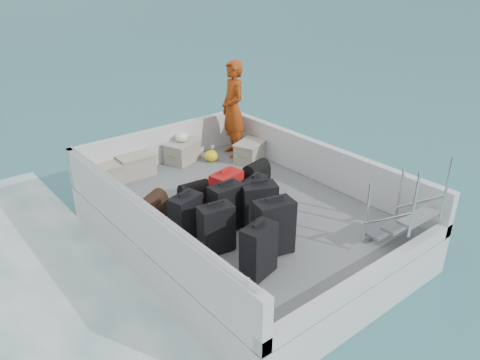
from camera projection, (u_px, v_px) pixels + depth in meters
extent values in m
plane|color=#1A505D|center=(242.00, 242.00, 7.67)|extent=(160.00, 160.00, 0.00)
cube|color=silver|center=(242.00, 226.00, 7.54)|extent=(3.60, 5.00, 0.60)
cube|color=slate|center=(242.00, 209.00, 7.41)|extent=(3.30, 4.70, 0.02)
cube|color=silver|center=(143.00, 225.00, 6.27)|extent=(0.14, 5.00, 0.70)
cube|color=silver|center=(318.00, 161.00, 8.24)|extent=(0.14, 5.00, 0.70)
cube|color=silver|center=(162.00, 145.00, 8.96)|extent=(3.60, 0.14, 0.70)
cube|color=silver|center=(369.00, 277.00, 5.66)|extent=(3.60, 0.14, 0.20)
cylinder|color=silver|center=(140.00, 199.00, 6.10)|extent=(0.04, 4.80, 0.04)
cube|color=black|center=(259.00, 251.00, 5.71)|extent=(0.51, 0.36, 0.71)
cube|color=black|center=(216.00, 229.00, 6.20)|extent=(0.49, 0.34, 0.68)
cube|color=black|center=(186.00, 217.00, 6.51)|extent=(0.50, 0.37, 0.65)
cube|color=black|center=(274.00, 228.00, 6.14)|extent=(0.57, 0.41, 0.78)
cube|color=black|center=(226.00, 208.00, 6.71)|extent=(0.48, 0.29, 0.70)
cube|color=#B2180D|center=(227.00, 193.00, 7.16)|extent=(0.53, 0.39, 0.67)
cube|color=black|center=(259.00, 206.00, 6.77)|extent=(0.58, 0.48, 0.69)
cube|color=black|center=(256.00, 194.00, 7.28)|extent=(0.44, 0.34, 0.54)
cube|color=#B2180D|center=(218.00, 190.00, 7.70)|extent=(0.77, 0.65, 0.26)
cube|color=#A7A191|center=(106.00, 175.00, 8.15)|extent=(0.56, 0.41, 0.33)
cube|color=#A7A191|center=(136.00, 166.00, 8.47)|extent=(0.63, 0.45, 0.37)
cube|color=#A7A191|center=(183.00, 152.00, 9.04)|extent=(0.74, 0.63, 0.38)
cube|color=#A7A191|center=(250.00, 152.00, 9.06)|extent=(0.71, 0.61, 0.36)
ellipsoid|color=yellow|center=(211.00, 156.00, 9.09)|extent=(0.28, 0.26, 0.22)
ellipsoid|color=white|center=(182.00, 139.00, 8.92)|extent=(0.24, 0.24, 0.18)
imported|color=#CD4C13|center=(233.00, 109.00, 9.05)|extent=(0.61, 0.79, 1.88)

